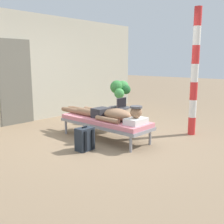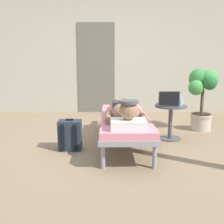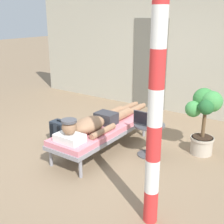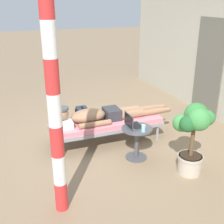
% 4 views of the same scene
% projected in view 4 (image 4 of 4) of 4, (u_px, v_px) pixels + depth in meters
% --- Properties ---
extents(ground_plane, '(40.00, 40.00, 0.00)m').
position_uv_depth(ground_plane, '(105.00, 139.00, 5.25)').
color(ground_plane, '#8C7256').
extents(house_door_panel, '(0.84, 0.03, 2.04)m').
position_uv_depth(house_door_panel, '(209.00, 68.00, 6.08)').
color(house_door_panel, '#625F54').
rests_on(house_door_panel, ground).
extents(lounge_chair, '(0.67, 1.95, 0.42)m').
position_uv_depth(lounge_chair, '(106.00, 123.00, 5.06)').
color(lounge_chair, gray).
rests_on(lounge_chair, ground).
extents(person_reclining, '(0.53, 2.17, 0.33)m').
position_uv_depth(person_reclining, '(101.00, 115.00, 4.96)').
color(person_reclining, white).
rests_on(person_reclining, lounge_chair).
extents(side_table, '(0.48, 0.48, 0.52)m').
position_uv_depth(side_table, '(137.00, 138.00, 4.51)').
color(side_table, '#4C4C51').
rests_on(side_table, ground).
extents(laptop, '(0.31, 0.24, 0.23)m').
position_uv_depth(laptop, '(133.00, 124.00, 4.47)').
color(laptop, '#4C4C51').
rests_on(laptop, side_table).
extents(drink_glass, '(0.06, 0.06, 0.11)m').
position_uv_depth(drink_glass, '(143.00, 128.00, 4.31)').
color(drink_glass, '#99D8E5').
rests_on(drink_glass, side_table).
extents(backpack, '(0.30, 0.26, 0.42)m').
position_uv_depth(backpack, '(83.00, 118.00, 5.68)').
color(backpack, '#262D38').
rests_on(backpack, ground).
extents(potted_plant, '(0.52, 0.52, 1.05)m').
position_uv_depth(potted_plant, '(194.00, 131.00, 4.01)').
color(potted_plant, '#BFB29E').
rests_on(potted_plant, ground).
extents(porch_post, '(0.15, 0.15, 2.57)m').
position_uv_depth(porch_post, '(55.00, 110.00, 3.05)').
color(porch_post, red).
rests_on(porch_post, ground).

